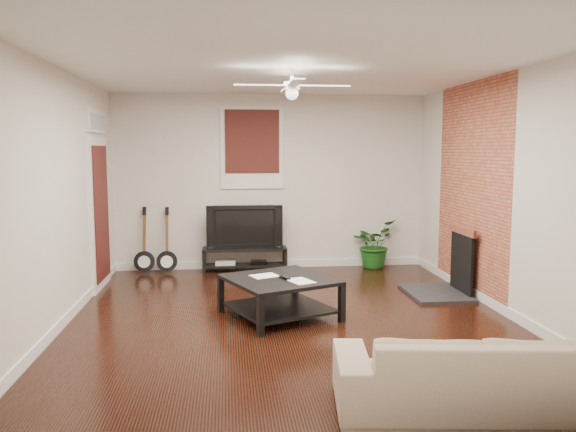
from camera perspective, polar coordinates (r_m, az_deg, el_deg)
room at (r=6.25m, az=0.39°, el=1.86°), size 5.01×6.01×2.81m
brick_accent at (r=7.88m, az=17.83°, el=2.53°), size 0.02×2.20×2.80m
fireplace at (r=7.89m, az=15.66°, el=-4.29°), size 0.80×1.10×0.92m
window_back at (r=9.17m, az=-3.60°, el=6.81°), size 1.00×0.06×1.30m
door_left at (r=8.30m, az=-18.30°, el=1.67°), size 0.08×1.00×2.50m
tv_stand at (r=9.14m, az=-4.34°, el=-4.33°), size 1.33×0.35×0.37m
tv at (r=9.07m, az=-4.37°, el=-1.01°), size 1.19×0.16×0.69m
coffee_table at (r=6.65m, az=-0.85°, el=-8.10°), size 1.44×1.44×0.46m
sofa at (r=4.58m, az=18.08°, el=-14.43°), size 2.13×1.04×0.60m
potted_plant at (r=9.44m, az=8.54°, el=-2.76°), size 0.92×0.93×0.78m
guitar_left at (r=9.14m, az=-14.21°, el=-2.38°), size 0.34×0.25×1.04m
guitar_right at (r=9.07m, az=-12.04°, el=-2.39°), size 0.33×0.24×1.04m
ceiling_fan at (r=6.26m, az=0.40°, el=12.86°), size 1.24×1.24×0.32m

